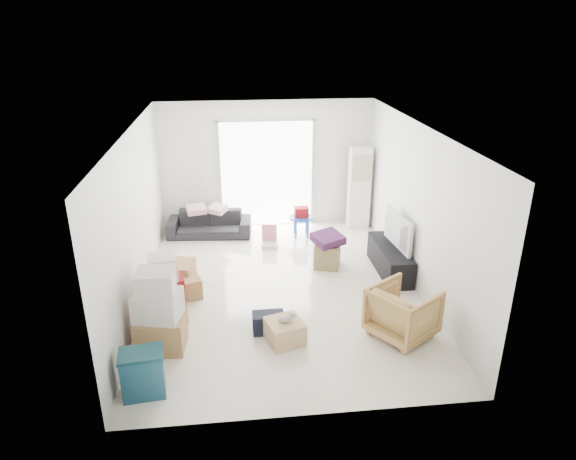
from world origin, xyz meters
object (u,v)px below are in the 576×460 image
at_px(ac_tower, 359,188).
at_px(television, 391,243).
at_px(sofa, 209,220).
at_px(kids_table, 301,216).
at_px(ottoman, 327,255).
at_px(tv_console, 390,259).
at_px(armchair, 403,310).
at_px(storage_bins, 143,373).
at_px(wood_crate, 285,331).

distance_m(ac_tower, television, 2.25).
bearing_deg(television, ac_tower, -4.55).
bearing_deg(sofa, television, -27.52).
xyz_separation_m(television, kids_table, (-1.35, 1.80, -0.11)).
bearing_deg(ottoman, television, -17.50).
distance_m(ac_tower, tv_console, 2.31).
bearing_deg(armchair, kids_table, -20.46).
height_order(ac_tower, ottoman, ac_tower).
relative_size(storage_bins, wood_crate, 1.23).
bearing_deg(wood_crate, ottoman, 65.73).
relative_size(ac_tower, television, 1.65).
distance_m(television, kids_table, 2.26).
relative_size(ac_tower, storage_bins, 2.94).
relative_size(tv_console, kids_table, 2.31).
height_order(television, ottoman, television).
bearing_deg(wood_crate, tv_console, 42.73).
height_order(ac_tower, tv_console, ac_tower).
relative_size(ac_tower, ottoman, 3.95).
bearing_deg(ottoman, sofa, 141.44).
height_order(television, sofa, sofa).
xyz_separation_m(sofa, armchair, (2.83, -4.05, 0.08)).
bearing_deg(storage_bins, armchair, 13.88).
height_order(ac_tower, sofa, ac_tower).
bearing_deg(ac_tower, armchair, -95.03).
height_order(tv_console, storage_bins, storage_bins).
height_order(storage_bins, ottoman, storage_bins).
xyz_separation_m(storage_bins, wood_crate, (1.80, 0.89, -0.14)).
bearing_deg(wood_crate, armchair, -1.19).
distance_m(ac_tower, sofa, 3.25).
bearing_deg(sofa, ottoman, -33.54).
bearing_deg(sofa, tv_console, -27.52).
height_order(ac_tower, storage_bins, ac_tower).
height_order(ottoman, wood_crate, ottoman).
bearing_deg(television, armchair, 162.15).
xyz_separation_m(tv_console, storage_bins, (-3.90, -2.83, 0.05)).
xyz_separation_m(armchair, kids_table, (-0.93, 3.78, 0.04)).
relative_size(ac_tower, wood_crate, 3.62).
xyz_separation_m(armchair, storage_bins, (-3.48, -0.86, -0.12)).
bearing_deg(ac_tower, television, -88.71).
xyz_separation_m(tv_console, armchair, (-0.42, -1.97, 0.17)).
height_order(storage_bins, wood_crate, storage_bins).
relative_size(tv_console, ottoman, 3.32).
distance_m(ottoman, wood_crate, 2.50).
distance_m(kids_table, wood_crate, 3.83).
relative_size(armchair, ottoman, 1.88).
bearing_deg(tv_console, sofa, 147.46).
bearing_deg(ac_tower, wood_crate, -116.20).
xyz_separation_m(armchair, wood_crate, (-1.68, 0.03, -0.26)).
relative_size(armchair, storage_bins, 1.40).
xyz_separation_m(sofa, storage_bins, (-0.65, -4.91, -0.04)).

